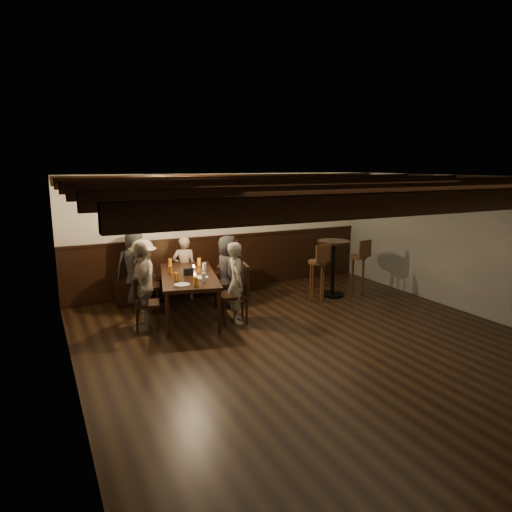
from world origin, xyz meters
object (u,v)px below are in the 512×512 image
bar_stool_right (358,274)px  chair_right_far (235,305)px  person_bench_right (232,269)px  chair_left_far (146,313)px  person_right_near (228,271)px  high_top_table (333,260)px  dining_table (189,278)px  person_bench_left (136,267)px  person_bench_centre (184,268)px  chair_right_near (226,291)px  bar_stool_left (317,280)px  person_left_far (143,286)px  person_left_near (144,276)px  chair_left_near (146,295)px  person_right_far (237,283)px

bar_stool_right → chair_right_far: bearing=-179.0°
person_bench_right → chair_left_far: bearing=39.8°
person_right_near → bar_stool_right: person_right_near is taller
high_top_table → dining_table: bearing=179.3°
person_bench_left → person_bench_right: (1.75, -0.42, -0.12)m
person_right_near → high_top_table: bearing=-84.5°
dining_table → person_bench_centre: (0.24, 1.02, -0.07)m
chair_left_far → person_bench_left: bearing=-172.3°
chair_right_near → chair_left_far: bearing=122.1°
dining_table → bar_stool_left: 2.49m
chair_right_near → bar_stool_left: size_ratio=0.81×
person_left_far → person_bench_left: bearing=-173.7°
person_left_near → person_right_near: size_ratio=0.99×
chair_left_near → person_right_far: 1.76m
chair_right_near → person_bench_right: size_ratio=0.77×
chair_left_near → bar_stool_right: (4.06, -0.80, 0.12)m
chair_right_near → person_bench_centre: person_bench_centre is taller
dining_table → chair_right_far: 0.93m
dining_table → person_bench_right: (1.08, 0.67, -0.09)m
high_top_table → person_bench_left: bearing=162.9°
dining_table → person_bench_centre: person_bench_centre is taller
chair_right_far → person_right_near: 0.97m
person_bench_left → high_top_table: size_ratio=1.29×
person_left_near → chair_left_near: bearing=90.0°
chair_right_far → person_bench_left: 2.15m
dining_table → chair_left_far: 0.95m
dining_table → chair_left_far: size_ratio=2.50×
person_left_far → person_right_far: (1.46, -0.35, -0.03)m
high_top_table → bar_stool_right: bar_stool_right is taller
chair_left_far → person_bench_centre: bearing=154.4°
dining_table → person_left_far: person_left_far is taller
person_left_near → high_top_table: size_ratio=1.17×
person_right_near → bar_stool_left: bearing=-93.8°
dining_table → person_bench_centre: size_ratio=1.73×
person_bench_left → bar_stool_right: size_ratio=1.27×
person_left_far → person_right_near: size_ratio=1.06×
person_bench_centre → chair_right_far: bearing=115.7°
person_bench_centre → person_left_far: (-1.08, -1.28, 0.08)m
person_bench_centre → person_bench_right: (0.84, -0.36, -0.03)m
chair_left_far → high_top_table: (3.76, 0.24, 0.47)m
dining_table → person_bench_right: bearing=45.0°
person_left_far → person_right_far: person_left_far is taller
person_left_far → bar_stool_left: 3.31m
person_left_near → high_top_table: 3.64m
person_right_near → person_bench_left: bearing=74.7°
person_left_near → chair_left_far: bearing=2.0°
chair_right_near → person_left_far: (-1.64, -0.53, 0.42)m
chair_left_far → high_top_table: 3.80m
chair_right_far → person_bench_right: size_ratio=0.82×
chair_left_near → person_left_near: (-0.03, 0.01, 0.36)m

